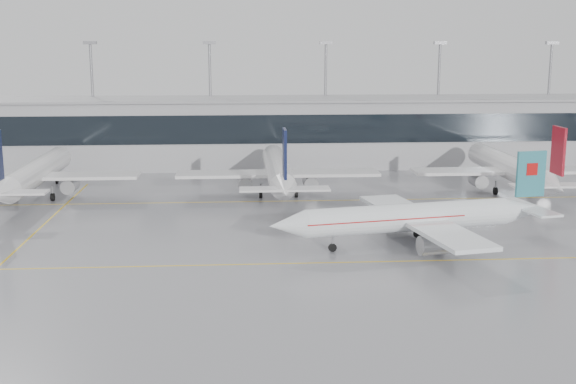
{
  "coord_description": "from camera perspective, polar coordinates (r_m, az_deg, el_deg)",
  "views": [
    {
      "loc": [
        -5.58,
        -70.47,
        21.86
      ],
      "look_at": [
        0.0,
        12.0,
        5.0
      ],
      "focal_mm": 45.0,
      "sensor_mm": 36.0,
      "label": 1
    }
  ],
  "objects": [
    {
      "name": "terminal_glass",
      "position": [
        125.86,
        -1.31,
        4.98
      ],
      "size": [
        180.0,
        0.2,
        5.0
      ],
      "primitive_type": "cube",
      "color": "black",
      "rests_on": "ground"
    },
    {
      "name": "terminal_roof",
      "position": [
        132.94,
        -1.47,
        7.36
      ],
      "size": [
        182.0,
        16.0,
        0.4
      ],
      "primitive_type": "cube",
      "color": "gray",
      "rests_on": "ground"
    },
    {
      "name": "ground",
      "position": [
        73.99,
        0.63,
        -5.66
      ],
      "size": [
        320.0,
        320.0,
        0.0
      ],
      "primitive_type": "plane",
      "color": "gray",
      "rests_on": "ground"
    },
    {
      "name": "parked_jet_b",
      "position": [
        109.74,
        -19.37,
        1.35
      ],
      "size": [
        29.64,
        36.96,
        11.72
      ],
      "rotation": [
        0.0,
        0.0,
        1.57
      ],
      "color": "silver",
      "rests_on": "ground"
    },
    {
      "name": "terminal",
      "position": [
        133.53,
        -1.45,
        4.7
      ],
      "size": [
        180.0,
        15.0,
        12.0
      ],
      "primitive_type": "cube",
      "color": "#9A9A9D",
      "rests_on": "ground"
    },
    {
      "name": "parked_jet_c",
      "position": [
        105.87,
        -0.79,
        1.66
      ],
      "size": [
        29.64,
        36.96,
        11.72
      ],
      "rotation": [
        0.0,
        0.0,
        1.57
      ],
      "color": "silver",
      "rests_on": "ground"
    },
    {
      "name": "light_masts",
      "position": [
        138.84,
        -1.58,
        8.01
      ],
      "size": [
        156.4,
        1.0,
        22.6
      ],
      "color": "gray",
      "rests_on": "ground"
    },
    {
      "name": "taxi_line_north",
      "position": [
        102.97,
        -0.68,
        -0.73
      ],
      "size": [
        120.0,
        0.25,
        0.01
      ],
      "primitive_type": "cube",
      "color": "yellow",
      "rests_on": "ground"
    },
    {
      "name": "taxi_line_cross",
      "position": [
        91.53,
        -19.25,
        -2.94
      ],
      "size": [
        0.25,
        60.0,
        0.01
      ],
      "primitive_type": "cube",
      "color": "yellow",
      "rests_on": "ground"
    },
    {
      "name": "taxi_line_main",
      "position": [
        73.99,
        0.63,
        -5.65
      ],
      "size": [
        120.0,
        0.25,
        0.01
      ],
      "primitive_type": "cube",
      "color": "yellow",
      "rests_on": "ground"
    },
    {
      "name": "parked_jet_d",
      "position": [
        113.24,
        17.19,
        1.79
      ],
      "size": [
        29.64,
        36.96,
        11.72
      ],
      "rotation": [
        0.0,
        0.0,
        1.57
      ],
      "color": "silver",
      "rests_on": "ground"
    },
    {
      "name": "air_canada_jet",
      "position": [
        81.06,
        10.35,
        -2.01
      ],
      "size": [
        33.12,
        25.99,
        10.08
      ],
      "rotation": [
        0.0,
        0.0,
        3.33
      ],
      "color": "white",
      "rests_on": "ground"
    }
  ]
}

